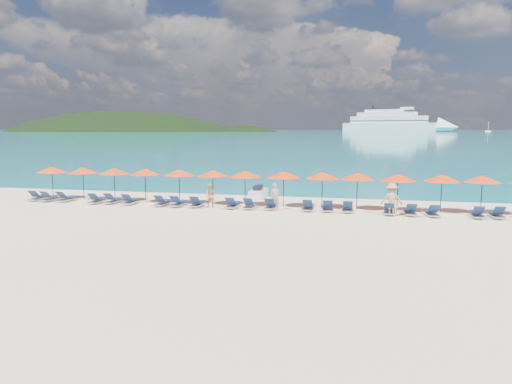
# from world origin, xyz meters

# --- Properties ---
(ground) EXTENTS (1400.00, 1400.00, 0.00)m
(ground) POSITION_xyz_m (0.00, 0.00, 0.00)
(ground) COLOR beige
(sea) EXTENTS (1600.00, 1300.00, 0.01)m
(sea) POSITION_xyz_m (0.00, 660.00, 0.01)
(sea) COLOR #1FA9B2
(sea) RESTS_ON ground
(headland_main) EXTENTS (374.00, 242.00, 126.50)m
(headland_main) POSITION_xyz_m (-300.00, 540.00, -38.00)
(headland_main) COLOR black
(headland_main) RESTS_ON ground
(headland_small) EXTENTS (162.00, 126.00, 85.50)m
(headland_small) POSITION_xyz_m (-150.00, 560.00, -35.00)
(headland_small) COLOR black
(headland_small) RESTS_ON ground
(cruise_ship) EXTENTS (133.90, 67.08, 37.55)m
(cruise_ship) POSITION_xyz_m (37.45, 594.60, 9.77)
(cruise_ship) COLOR white
(cruise_ship) RESTS_ON ground
(sailboat_near) EXTENTS (6.03, 2.01, 11.05)m
(sailboat_near) POSITION_xyz_m (129.74, 568.07, 1.13)
(sailboat_near) COLOR white
(sailboat_near) RESTS_ON ground
(jetski) EXTENTS (0.92, 2.39, 0.85)m
(jetski) POSITION_xyz_m (-1.24, 9.07, 0.35)
(jetski) COLOR silver
(jetski) RESTS_ON ground
(beachgoer_a) EXTENTS (0.62, 0.45, 1.59)m
(beachgoer_a) POSITION_xyz_m (0.90, 4.17, 0.80)
(beachgoer_a) COLOR tan
(beachgoer_a) RESTS_ON ground
(beachgoer_b) EXTENTS (0.77, 0.51, 1.49)m
(beachgoer_b) POSITION_xyz_m (-3.10, 3.98, 0.75)
(beachgoer_b) COLOR tan
(beachgoer_b) RESTS_ON ground
(beachgoer_c) EXTENTS (1.22, 0.63, 1.84)m
(beachgoer_c) POSITION_xyz_m (7.64, 3.72, 0.92)
(beachgoer_c) COLOR tan
(beachgoer_c) RESTS_ON ground
(umbrella_0) EXTENTS (2.10, 2.10, 2.28)m
(umbrella_0) POSITION_xyz_m (-15.12, 5.43, 2.02)
(umbrella_0) COLOR black
(umbrella_0) RESTS_ON ground
(umbrella_1) EXTENTS (2.10, 2.10, 2.28)m
(umbrella_1) POSITION_xyz_m (-12.72, 5.45, 2.02)
(umbrella_1) COLOR black
(umbrella_1) RESTS_ON ground
(umbrella_2) EXTENTS (2.10, 2.10, 2.28)m
(umbrella_2) POSITION_xyz_m (-10.35, 5.39, 2.02)
(umbrella_2) COLOR black
(umbrella_2) RESTS_ON ground
(umbrella_3) EXTENTS (2.10, 2.10, 2.28)m
(umbrella_3) POSITION_xyz_m (-8.09, 5.35, 2.02)
(umbrella_3) COLOR black
(umbrella_3) RESTS_ON ground
(umbrella_4) EXTENTS (2.10, 2.10, 2.28)m
(umbrella_4) POSITION_xyz_m (-5.67, 5.31, 2.02)
(umbrella_4) COLOR black
(umbrella_4) RESTS_ON ground
(umbrella_5) EXTENTS (2.10, 2.10, 2.28)m
(umbrella_5) POSITION_xyz_m (-3.40, 5.40, 2.02)
(umbrella_5) COLOR black
(umbrella_5) RESTS_ON ground
(umbrella_6) EXTENTS (2.10, 2.10, 2.28)m
(umbrella_6) POSITION_xyz_m (-1.27, 5.42, 2.02)
(umbrella_6) COLOR black
(umbrella_6) RESTS_ON ground
(umbrella_7) EXTENTS (2.10, 2.10, 2.28)m
(umbrella_7) POSITION_xyz_m (1.19, 5.47, 2.02)
(umbrella_7) COLOR black
(umbrella_7) RESTS_ON ground
(umbrella_8) EXTENTS (2.10, 2.10, 2.28)m
(umbrella_8) POSITION_xyz_m (3.58, 5.48, 2.02)
(umbrella_8) COLOR black
(umbrella_8) RESTS_ON ground
(umbrella_9) EXTENTS (2.10, 2.10, 2.28)m
(umbrella_9) POSITION_xyz_m (5.68, 5.51, 2.02)
(umbrella_9) COLOR black
(umbrella_9) RESTS_ON ground
(umbrella_10) EXTENTS (2.10, 2.10, 2.28)m
(umbrella_10) POSITION_xyz_m (8.03, 5.26, 2.02)
(umbrella_10) COLOR black
(umbrella_10) RESTS_ON ground
(umbrella_11) EXTENTS (2.10, 2.10, 2.28)m
(umbrella_11) POSITION_xyz_m (10.48, 5.41, 2.02)
(umbrella_11) COLOR black
(umbrella_11) RESTS_ON ground
(umbrella_12) EXTENTS (2.10, 2.10, 2.28)m
(umbrella_12) POSITION_xyz_m (12.67, 5.46, 2.02)
(umbrella_12) COLOR black
(umbrella_12) RESTS_ON ground
(lounger_0) EXTENTS (0.78, 1.75, 0.66)m
(lounger_0) POSITION_xyz_m (-15.52, 4.35, 0.24)
(lounger_0) COLOR silver
(lounger_0) RESTS_ON ground
(lounger_1) EXTENTS (0.74, 1.74, 0.66)m
(lounger_1) POSITION_xyz_m (-14.44, 4.22, 0.24)
(lounger_1) COLOR silver
(lounger_1) RESTS_ON ground
(lounger_2) EXTENTS (0.72, 1.73, 0.66)m
(lounger_2) POSITION_xyz_m (-13.30, 4.30, 0.24)
(lounger_2) COLOR silver
(lounger_2) RESTS_ON ground
(lounger_3) EXTENTS (0.76, 1.75, 0.66)m
(lounger_3) POSITION_xyz_m (-10.91, 4.05, 0.24)
(lounger_3) COLOR silver
(lounger_3) RESTS_ON ground
(lounger_4) EXTENTS (0.72, 1.73, 0.66)m
(lounger_4) POSITION_xyz_m (-9.83, 4.27, 0.24)
(lounger_4) COLOR silver
(lounger_4) RESTS_ON ground
(lounger_5) EXTENTS (0.67, 1.72, 0.66)m
(lounger_5) POSITION_xyz_m (-8.59, 4.18, 0.24)
(lounger_5) COLOR silver
(lounger_5) RESTS_ON ground
(lounger_6) EXTENTS (0.72, 1.73, 0.66)m
(lounger_6) POSITION_xyz_m (-6.28, 4.10, 0.24)
(lounger_6) COLOR silver
(lounger_6) RESTS_ON ground
(lounger_7) EXTENTS (0.67, 1.72, 0.66)m
(lounger_7) POSITION_xyz_m (-5.24, 4.09, 0.24)
(lounger_7) COLOR silver
(lounger_7) RESTS_ON ground
(lounger_8) EXTENTS (0.73, 1.74, 0.66)m
(lounger_8) POSITION_xyz_m (-4.05, 4.14, 0.24)
(lounger_8) COLOR silver
(lounger_8) RESTS_ON ground
(lounger_9) EXTENTS (0.63, 1.70, 0.66)m
(lounger_9) POSITION_xyz_m (-1.77, 4.21, 0.24)
(lounger_9) COLOR silver
(lounger_9) RESTS_ON ground
(lounger_10) EXTENTS (0.64, 1.71, 0.66)m
(lounger_10) POSITION_xyz_m (-0.65, 4.21, 0.24)
(lounger_10) COLOR silver
(lounger_10) RESTS_ON ground
(lounger_11) EXTENTS (0.63, 1.70, 0.66)m
(lounger_11) POSITION_xyz_m (0.63, 4.32, 0.24)
(lounger_11) COLOR silver
(lounger_11) RESTS_ON ground
(lounger_12) EXTENTS (0.70, 1.73, 0.66)m
(lounger_12) POSITION_xyz_m (2.88, 4.31, 0.24)
(lounger_12) COLOR silver
(lounger_12) RESTS_ON ground
(lounger_13) EXTENTS (0.78, 1.75, 0.66)m
(lounger_13) POSITION_xyz_m (4.03, 4.33, 0.24)
(lounger_13) COLOR silver
(lounger_13) RESTS_ON ground
(lounger_14) EXTENTS (0.71, 1.73, 0.66)m
(lounger_14) POSITION_xyz_m (5.20, 4.37, 0.24)
(lounger_14) COLOR silver
(lounger_14) RESTS_ON ground
(lounger_15) EXTENTS (0.72, 1.74, 0.66)m
(lounger_15) POSITION_xyz_m (7.56, 4.04, 0.24)
(lounger_15) COLOR silver
(lounger_15) RESTS_ON ground
(lounger_16) EXTENTS (0.73, 1.74, 0.66)m
(lounger_16) POSITION_xyz_m (8.68, 4.07, 0.24)
(lounger_16) COLOR silver
(lounger_16) RESTS_ON ground
(lounger_17) EXTENTS (0.78, 1.75, 0.66)m
(lounger_17) POSITION_xyz_m (9.85, 3.97, 0.24)
(lounger_17) COLOR silver
(lounger_17) RESTS_ON ground
(lounger_18) EXTENTS (0.68, 1.72, 0.66)m
(lounger_18) POSITION_xyz_m (12.22, 4.06, 0.24)
(lounger_18) COLOR silver
(lounger_18) RESTS_ON ground
(lounger_19) EXTENTS (0.71, 1.73, 0.66)m
(lounger_19) POSITION_xyz_m (13.22, 4.20, 0.24)
(lounger_19) COLOR silver
(lounger_19) RESTS_ON ground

